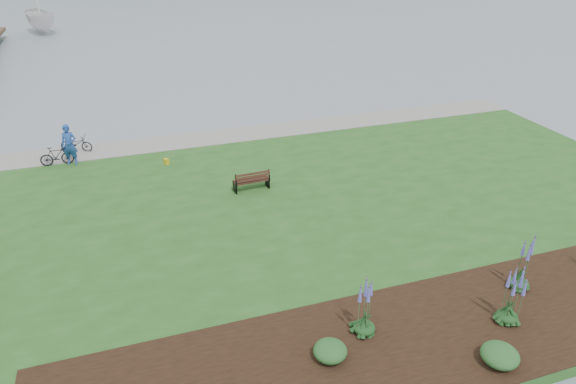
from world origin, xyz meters
name	(u,v)px	position (x,y,z in m)	size (l,w,h in m)	color
ground	(270,199)	(0.00, 0.00, 0.00)	(600.00, 600.00, 0.00)	slate
lawn	(285,217)	(0.00, -2.00, 0.20)	(34.00, 20.00, 0.40)	#21501C
shoreline_path	(233,135)	(0.00, 6.90, 0.42)	(34.00, 2.20, 0.03)	gray
garden_bed	(470,324)	(3.00, -9.80, 0.42)	(24.00, 4.40, 0.04)	black
park_bench	(252,180)	(-0.72, 0.29, 0.87)	(1.54, 0.68, 0.94)	#321B13
person	(69,141)	(-8.11, 5.66, 1.55)	(0.83, 0.57, 2.29)	#22479B
bicycle_a	(76,144)	(-7.95, 7.20, 0.82)	(1.62, 0.56, 0.85)	black
bicycle_b	(57,156)	(-8.77, 5.76, 0.85)	(1.51, 0.44, 0.91)	black
sailboat	(44,33)	(-12.51, 44.92, 0.00)	(11.31, 11.52, 29.82)	silver
pannier	(166,161)	(-3.88, 4.19, 0.54)	(0.17, 0.26, 0.28)	gold
echium_0	(512,297)	(4.04, -10.02, 1.28)	(0.62, 0.62, 1.98)	#143818
echium_1	(523,266)	(5.42, -8.87, 1.23)	(0.62, 0.62, 2.10)	#143818
echium_4	(366,307)	(-0.03, -9.15, 1.32)	(0.62, 0.62, 2.16)	#143818
shrub_0	(330,351)	(-1.29, -9.72, 0.66)	(0.89, 0.89, 0.45)	#1E4C21
shrub_1	(500,355)	(2.78, -11.27, 0.68)	(0.98, 0.98, 0.49)	#1E4C21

